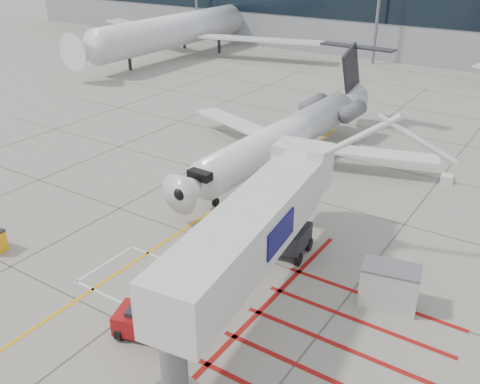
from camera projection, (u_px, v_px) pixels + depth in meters
The scene contains 9 objects.
ground_plane at pixel (176, 278), 27.37m from camera, with size 260.00×260.00×0.00m, color gray.
regional_jet at pixel (270, 126), 37.86m from camera, with size 22.03×27.78×7.28m, color silver, non-canonical shape.
jet_bridge at pixel (245, 246), 23.54m from camera, with size 8.28×17.49×6.99m, color silver, non-canonical shape.
pushback_tug at pixel (145, 320), 23.27m from camera, with size 2.52×1.58×1.47m, color #9C0F11, non-canonical shape.
baggage_cart at pixel (261, 208), 33.06m from camera, with size 2.02×1.27×1.27m, color slate, non-canonical shape.
ground_power_unit at pixel (389, 286), 25.03m from camera, with size 2.63×1.54×2.08m, color #BAB9B1, non-canonical shape.
cone_nose at pixel (185, 240), 30.33m from camera, with size 0.35×0.35×0.49m, color orange.
cone_side at pixel (265, 252), 29.11m from camera, with size 0.39×0.39×0.55m, color orange.
bg_aircraft_b at pixel (191, 7), 76.35m from camera, with size 39.31×43.67×13.10m, color silver, non-canonical shape.
Camera 1 is at (15.27, -17.14, 15.91)m, focal length 40.00 mm.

